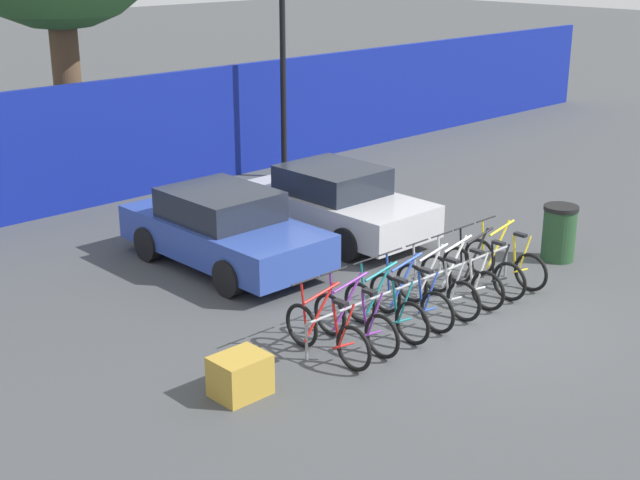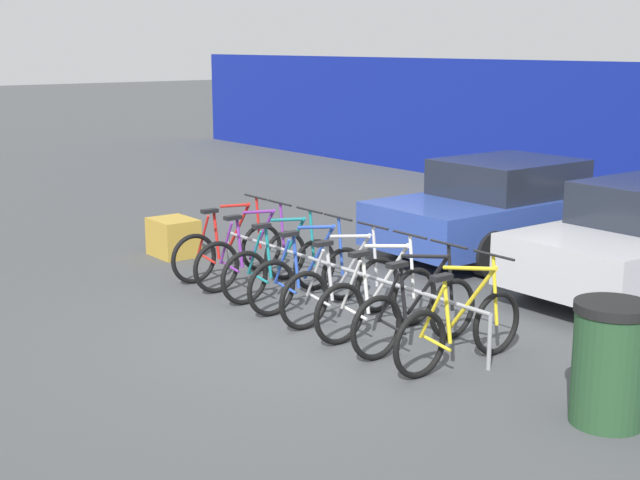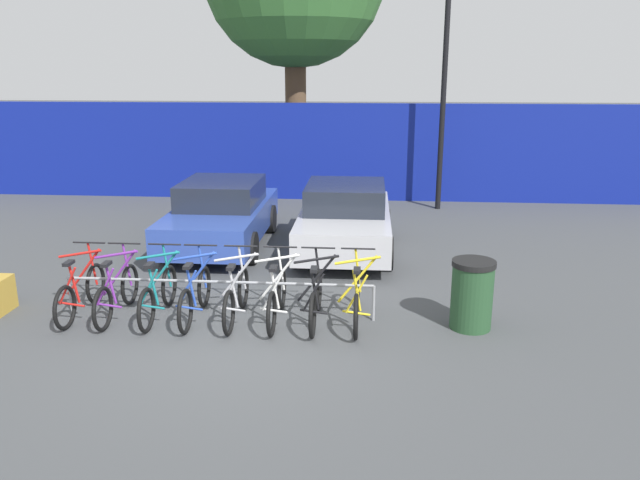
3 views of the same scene
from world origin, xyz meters
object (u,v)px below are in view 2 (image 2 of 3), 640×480
at_px(bike_rack, 336,271).
at_px(cargo_crate, 173,237).
at_px(bicycle_blue, 308,277).
at_px(trash_bin, 610,363).
at_px(bicycle_red, 229,249).
at_px(bicycle_purple, 252,257).
at_px(bicycle_yellow, 460,329).
at_px(bicycle_silver, 342,288).
at_px(bicycle_teal, 281,267).
at_px(car_blue, 503,207).
at_px(bicycle_black, 416,314).
at_px(bicycle_white, 378,301).

xyz_separation_m(bike_rack, cargo_crate, (-3.66, -0.14, -0.22)).
height_order(bicycle_blue, trash_bin, bicycle_blue).
bearing_deg(bicycle_red, bike_rack, 5.98).
xyz_separation_m(bicycle_purple, bicycle_yellow, (3.66, 0.00, 0.00)).
relative_size(bicycle_red, cargo_crate, 2.44).
distance_m(bicycle_silver, cargo_crate, 3.97).
relative_size(bicycle_red, bicycle_teal, 1.00).
bearing_deg(car_blue, bicycle_purple, -99.94).
bearing_deg(bicycle_silver, bicycle_purple, 176.53).
height_order(bicycle_purple, bicycle_yellow, same).
xyz_separation_m(bicycle_blue, bicycle_silver, (0.63, 0.00, 0.00)).
relative_size(bicycle_blue, bicycle_black, 1.00).
bearing_deg(bicycle_silver, bicycle_red, 176.53).
relative_size(bicycle_silver, cargo_crate, 2.44).
height_order(bicycle_silver, cargo_crate, bicycle_silver).
bearing_deg(cargo_crate, bike_rack, 2.24).
height_order(bicycle_blue, bicycle_black, same).
bearing_deg(bicycle_white, bicycle_yellow, 3.35).
xyz_separation_m(bicycle_white, bicycle_yellow, (1.20, 0.00, 0.00)).
height_order(bicycle_teal, trash_bin, bicycle_teal).
distance_m(bicycle_purple, bicycle_white, 2.46).
relative_size(bicycle_teal, bicycle_black, 1.00).
distance_m(bicycle_teal, bicycle_black, 2.40).
xyz_separation_m(trash_bin, cargo_crate, (-7.45, 0.01, -0.24)).
relative_size(bicycle_silver, trash_bin, 1.66).
bearing_deg(cargo_crate, bicycle_yellow, -0.06).
distance_m(bicycle_purple, trash_bin, 5.33).
xyz_separation_m(bicycle_silver, bicycle_white, (0.61, 0.00, 0.00)).
bearing_deg(bicycle_red, bicycle_silver, 1.96).
height_order(bike_rack, bicycle_red, bicycle_red).
xyz_separation_m(car_blue, trash_bin, (4.63, -3.98, -0.17)).
distance_m(bicycle_teal, bicycle_yellow, 3.01).
xyz_separation_m(bicycle_purple, bicycle_white, (2.46, 0.00, 0.00)).
relative_size(bicycle_teal, bicycle_white, 1.00).
distance_m(bike_rack, bicycle_purple, 1.56).
relative_size(bicycle_red, bicycle_yellow, 1.00).
xyz_separation_m(bicycle_teal, bicycle_white, (1.82, 0.00, 0.00)).
bearing_deg(bicycle_blue, car_blue, 98.97).
bearing_deg(cargo_crate, bicycle_blue, -0.10).
bearing_deg(bicycle_white, bicycle_teal, -176.65).
bearing_deg(bicycle_white, bicycle_red, -176.65).
distance_m(bicycle_teal, car_blue, 3.99).
height_order(bicycle_yellow, cargo_crate, bicycle_yellow).
relative_size(bike_rack, trash_bin, 4.63).
bearing_deg(car_blue, bike_rack, -77.52).
height_order(bicycle_blue, bicycle_yellow, same).
bearing_deg(bicycle_white, cargo_crate, -176.72).
bearing_deg(bicycle_white, bike_rack, 174.15).
xyz_separation_m(bicycle_purple, cargo_crate, (-2.12, 0.01, -0.10)).
bearing_deg(bicycle_red, bicycle_white, 1.96).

